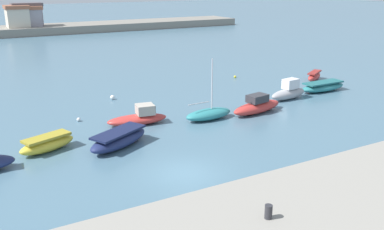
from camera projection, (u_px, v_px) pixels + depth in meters
The scene contains 14 objects.
ground_plane at pixel (185, 173), 24.90m from camera, with size 400.00×400.00×0.00m, color slate.
mooring_bollard at pixel (268, 212), 15.71m from camera, with size 0.29×0.29×0.55m, color #2D2D33.
moored_boat_1 at pixel (47, 144), 28.08m from camera, with size 4.12×2.61×1.04m.
moored_boat_2 at pixel (119, 139), 28.76m from camera, with size 5.30×3.95×1.13m.
moored_boat_3 at pixel (139, 118), 33.31m from camera, with size 4.96×2.31×1.55m.
moored_boat_4 at pixel (209, 114), 34.49m from camera, with size 4.25×1.80×4.99m.
moored_boat_5 at pixel (257, 106), 36.18m from camera, with size 5.57×2.45×1.61m.
moored_boat_6 at pixel (289, 92), 40.41m from camera, with size 4.55×1.92×1.94m.
moored_boat_7 at pixel (323, 87), 43.32m from camera, with size 5.52×1.76×0.98m.
moored_boat_8 at pixel (314, 76), 48.02m from camera, with size 3.50×2.58×1.01m.
mooring_buoy_0 at pixel (79, 119), 34.07m from camera, with size 0.32×0.32×0.32m, color white.
mooring_buoy_1 at pixel (235, 77), 49.28m from camera, with size 0.30×0.30×0.30m, color yellow.
mooring_buoy_3 at pixel (112, 97), 40.32m from camera, with size 0.43×0.43×0.43m, color white.
distant_shoreline at pixel (4, 28), 86.83m from camera, with size 105.01×10.23×8.83m.
Camera 1 is at (-10.69, -20.00, 10.86)m, focal length 39.48 mm.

